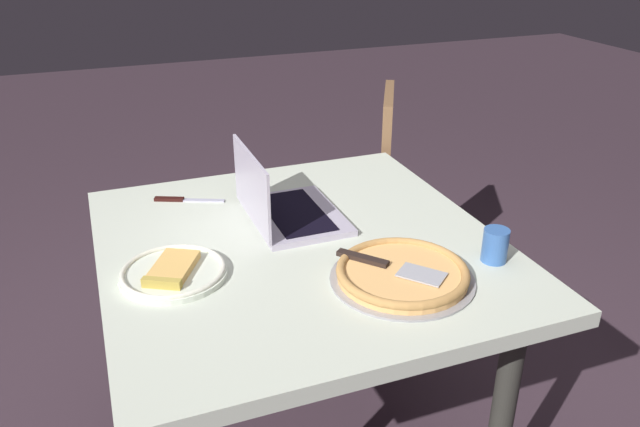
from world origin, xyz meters
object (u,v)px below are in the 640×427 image
at_px(laptop, 283,207).
at_px(chair_near, 358,186).
at_px(pizza_tray, 402,273).
at_px(table_knife, 182,200).
at_px(pizza_plate, 173,272).
at_px(drink_cup, 495,245).
at_px(dining_table, 301,271).

relative_size(laptop, chair_near, 0.37).
distance_m(pizza_tray, chair_near, 1.18).
height_order(laptop, table_knife, laptop).
xyz_separation_m(pizza_plate, chair_near, (-0.87, 0.89, -0.25)).
relative_size(pizza_plate, drink_cup, 2.99).
relative_size(pizza_tray, drink_cup, 3.99).
bearing_deg(chair_near, drink_cup, -5.53).
relative_size(dining_table, laptop, 3.23).
bearing_deg(pizza_plate, pizza_tray, 67.57).
bearing_deg(pizza_tray, laptop, -157.69).
bearing_deg(pizza_tray, pizza_plate, -112.43).
distance_m(dining_table, pizza_plate, 0.37).
xyz_separation_m(dining_table, laptop, (-0.14, -0.00, 0.14)).
xyz_separation_m(table_knife, chair_near, (-0.43, 0.80, -0.24)).
bearing_deg(pizza_tray, chair_near, 161.17).
distance_m(pizza_plate, drink_cup, 0.81).
distance_m(table_knife, chair_near, 0.94).
bearing_deg(chair_near, pizza_tray, -18.83).
bearing_deg(dining_table, drink_cup, 57.93).
bearing_deg(drink_cup, chair_near, 174.47).
relative_size(laptop, pizza_plate, 1.29).
distance_m(laptop, pizza_plate, 0.40).
distance_m(laptop, drink_cup, 0.60).
xyz_separation_m(dining_table, chair_near, (-0.81, 0.54, -0.15)).
bearing_deg(laptop, table_knife, -133.77).
bearing_deg(dining_table, laptop, -178.54).
xyz_separation_m(pizza_plate, table_knife, (-0.45, 0.10, -0.01)).
distance_m(laptop, chair_near, 0.91).
relative_size(pizza_plate, chair_near, 0.28).
bearing_deg(laptop, drink_cup, 46.49).
height_order(laptop, chair_near, laptop).
xyz_separation_m(laptop, drink_cup, (0.42, 0.44, 0.00)).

